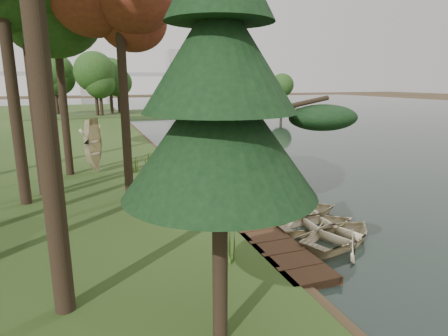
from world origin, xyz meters
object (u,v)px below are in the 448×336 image
object	(u,v)px
rowboat_1	(317,222)
stored_rowboat	(96,167)
rowboat_2	(300,209)
pine_tree	(220,89)
rowboat_0	(340,233)
boardwalk	(222,202)

from	to	relation	value
rowboat_1	stored_rowboat	xyz separation A→B (m)	(-7.84, 11.90, 0.26)
rowboat_2	pine_tree	distance (m)	10.16
rowboat_0	pine_tree	size ratio (longest dim) A/B	0.42
rowboat_1	rowboat_2	xyz separation A→B (m)	(0.13, 1.53, 0.03)
boardwalk	rowboat_2	world-z (taller)	rowboat_2
rowboat_1	pine_tree	size ratio (longest dim) A/B	0.39
pine_tree	rowboat_0	bearing A→B (deg)	32.02
rowboat_1	rowboat_0	bearing A→B (deg)	-171.83
rowboat_0	pine_tree	world-z (taller)	pine_tree
rowboat_0	boardwalk	bearing A→B (deg)	2.89
rowboat_1	pine_tree	xyz separation A→B (m)	(-5.76, -4.93, 5.22)
rowboat_1	rowboat_2	bearing A→B (deg)	-2.36
boardwalk	rowboat_0	size ratio (longest dim) A/B	4.58
stored_rowboat	boardwalk	bearing A→B (deg)	-114.75
rowboat_0	stored_rowboat	distance (m)	15.37
boardwalk	stored_rowboat	distance (m)	9.34
rowboat_1	stored_rowboat	distance (m)	14.25
rowboat_2	boardwalk	bearing A→B (deg)	45.14
rowboat_1	stored_rowboat	bearing A→B (deg)	35.88
rowboat_1	pine_tree	world-z (taller)	pine_tree
boardwalk	stored_rowboat	xyz separation A→B (m)	(-5.45, 7.57, 0.49)
boardwalk	rowboat_2	distance (m)	3.77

